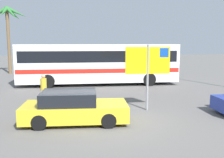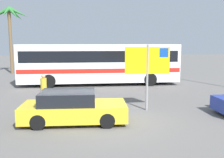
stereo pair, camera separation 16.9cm
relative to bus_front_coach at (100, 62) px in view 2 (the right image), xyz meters
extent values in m
plane|color=#605E5B|center=(-0.37, -9.88, -1.79)|extent=(120.00, 120.00, 0.00)
cube|color=white|center=(0.00, 0.00, -0.06)|extent=(12.31, 2.65, 2.90)
cube|color=black|center=(0.00, 0.00, 0.49)|extent=(11.82, 2.67, 0.84)
cube|color=red|center=(0.00, 0.00, -0.57)|extent=(12.19, 2.67, 0.32)
cylinder|color=black|center=(3.82, 1.20, -1.29)|extent=(1.00, 0.28, 1.00)
cylinder|color=black|center=(3.82, -1.20, -1.29)|extent=(1.00, 0.28, 1.00)
cylinder|color=black|center=(-3.82, 1.20, -1.29)|extent=(1.00, 0.28, 1.00)
cylinder|color=black|center=(-3.82, -1.20, -1.29)|extent=(1.00, 0.28, 1.00)
cylinder|color=gray|center=(1.77, -8.19, -0.19)|extent=(0.11, 0.11, 3.20)
cube|color=yellow|center=(1.77, -8.19, 0.66)|extent=(2.20, 0.10, 1.30)
cube|color=#1447A8|center=(2.57, -8.18, 1.03)|extent=(0.44, 0.08, 0.44)
cube|color=yellow|center=(-1.71, -9.79, -1.30)|extent=(4.33, 2.02, 0.64)
cube|color=black|center=(-1.97, -9.78, -0.72)|extent=(2.28, 1.78, 0.52)
cylinder|color=black|center=(-0.36, -9.00, -1.49)|extent=(0.61, 0.19, 0.60)
cylinder|color=black|center=(-0.43, -10.70, -1.49)|extent=(0.61, 0.19, 0.60)
cylinder|color=black|center=(-2.99, -8.89, -1.49)|extent=(0.61, 0.19, 0.60)
cylinder|color=black|center=(-3.07, -10.59, -1.49)|extent=(0.61, 0.19, 0.60)
cylinder|color=#1E2347|center=(-3.38, -6.48, -1.38)|extent=(0.13, 0.13, 0.81)
cylinder|color=#1E2347|center=(-3.43, -6.66, -1.38)|extent=(0.13, 0.13, 0.81)
cylinder|color=gold|center=(-3.40, -6.57, -0.66)|extent=(0.32, 0.32, 0.64)
sphere|color=tan|center=(-3.40, -6.57, -0.23)|extent=(0.22, 0.22, 0.22)
cylinder|color=brown|center=(-8.91, 8.42, 1.55)|extent=(0.32, 0.32, 6.67)
cone|color=#2D7533|center=(-7.93, 8.33, 4.65)|extent=(2.18, 0.62, 1.28)
cone|color=#2D7533|center=(-8.47, 9.25, 4.58)|extent=(1.38, 2.07, 1.41)
cone|color=#2D7533|center=(-9.24, 9.29, 4.54)|extent=(1.14, 2.11, 1.47)
cone|color=#2D7533|center=(-9.78, 8.89, 4.66)|extent=(2.11, 1.42, 1.26)
cone|color=#2D7533|center=(-8.97, 7.45, 4.60)|extent=(0.57, 2.15, 1.37)
cone|color=#2D7533|center=(-8.31, 7.71, 4.53)|extent=(1.68, 1.87, 1.49)
camera|label=1|loc=(-1.52, -20.21, 1.50)|focal=41.12mm
camera|label=2|loc=(-1.35, -20.23, 1.50)|focal=41.12mm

